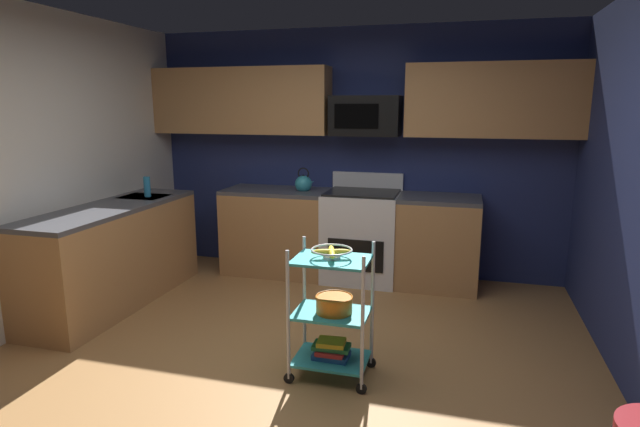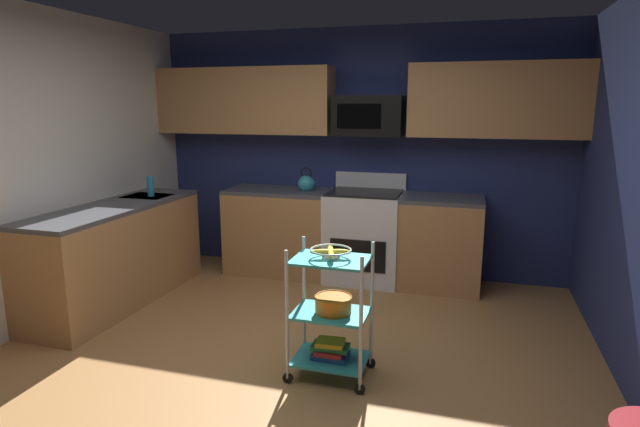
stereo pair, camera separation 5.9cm
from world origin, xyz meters
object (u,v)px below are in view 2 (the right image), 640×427
at_px(book_stack, 330,350).
at_px(kettle, 306,183).
at_px(fruit_bowl, 331,252).
at_px(oven_range, 364,235).
at_px(dish_soap_bottle, 150,186).
at_px(microwave, 369,116).
at_px(mixing_bowl_large, 333,304).
at_px(rolling_cart, 331,313).

distance_m(book_stack, kettle, 2.32).
bearing_deg(fruit_bowl, oven_range, 95.29).
bearing_deg(fruit_bowl, dish_soap_bottle, 150.24).
xyz_separation_m(oven_range, kettle, (-0.63, -0.00, 0.52)).
distance_m(microwave, kettle, 0.95).
distance_m(mixing_bowl_large, dish_soap_bottle, 2.60).
height_order(microwave, fruit_bowl, microwave).
distance_m(fruit_bowl, mixing_bowl_large, 0.36).
bearing_deg(fruit_bowl, microwave, 95.04).
xyz_separation_m(mixing_bowl_large, dish_soap_bottle, (-2.22, 1.26, 0.50)).
height_order(book_stack, kettle, kettle).
distance_m(fruit_bowl, book_stack, 0.69).
bearing_deg(dish_soap_bottle, oven_range, 20.76).
bearing_deg(microwave, mixing_bowl_large, -84.47).
distance_m(microwave, rolling_cart, 2.47).
relative_size(book_stack, dish_soap_bottle, 1.27).
bearing_deg(rolling_cart, kettle, 112.14).
bearing_deg(microwave, kettle, -170.27).
bearing_deg(book_stack, kettle, 112.14).
bearing_deg(dish_soap_bottle, kettle, 28.82).
bearing_deg(dish_soap_bottle, microwave, 23.32).
xyz_separation_m(oven_range, book_stack, (0.19, -2.02, -0.29)).
bearing_deg(microwave, oven_range, -89.74).
height_order(rolling_cart, fruit_bowl, rolling_cart).
bearing_deg(fruit_bowl, kettle, 112.14).
bearing_deg(book_stack, mixing_bowl_large, -0.00).
bearing_deg(oven_range, microwave, 90.26).
bearing_deg(dish_soap_bottle, book_stack, -29.76).
bearing_deg(mixing_bowl_large, dish_soap_bottle, 150.45).
height_order(oven_range, microwave, microwave).
distance_m(rolling_cart, fruit_bowl, 0.42).
height_order(rolling_cart, mixing_bowl_large, rolling_cart).
relative_size(fruit_bowl, kettle, 1.03).
relative_size(microwave, book_stack, 2.76).
bearing_deg(book_stack, microwave, 95.04).
xyz_separation_m(oven_range, dish_soap_bottle, (-2.01, -0.76, 0.54)).
xyz_separation_m(microwave, rolling_cart, (0.19, -2.12, -1.25)).
height_order(microwave, kettle, microwave).
relative_size(rolling_cart, fruit_bowl, 3.36).
xyz_separation_m(rolling_cart, kettle, (-0.82, 2.02, 0.55)).
relative_size(oven_range, book_stack, 4.34).
relative_size(rolling_cart, book_stack, 3.61).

